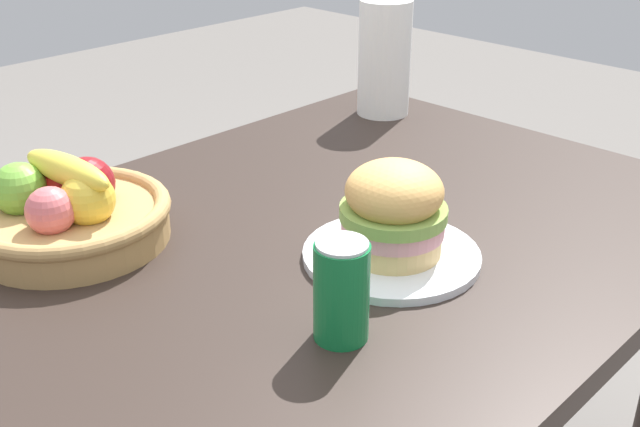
# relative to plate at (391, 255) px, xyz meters

# --- Properties ---
(dining_table) EXTENTS (1.40, 0.90, 0.75)m
(dining_table) POSITION_rel_plate_xyz_m (-0.09, 0.13, -0.11)
(dining_table) COLOR #2D231E
(dining_table) RESTS_ON ground_plane
(plate) EXTENTS (0.25, 0.25, 0.01)m
(plate) POSITION_rel_plate_xyz_m (0.00, 0.00, 0.00)
(plate) COLOR white
(plate) RESTS_ON dining_table
(sandwich) EXTENTS (0.15, 0.15, 0.13)m
(sandwich) POSITION_rel_plate_xyz_m (-0.00, 0.00, 0.07)
(sandwich) COLOR #E5BC75
(sandwich) RESTS_ON plate
(soda_can) EXTENTS (0.07, 0.07, 0.13)m
(soda_can) POSITION_rel_plate_xyz_m (-0.19, -0.08, 0.06)
(soda_can) COLOR #147238
(soda_can) RESTS_ON dining_table
(fruit_basket) EXTENTS (0.29, 0.29, 0.14)m
(fruit_basket) POSITION_rel_plate_xyz_m (-0.28, 0.37, 0.04)
(fruit_basket) COLOR tan
(fruit_basket) RESTS_ON dining_table
(paper_towel_roll) EXTENTS (0.11, 0.11, 0.24)m
(paper_towel_roll) POSITION_rel_plate_xyz_m (0.48, 0.42, 0.11)
(paper_towel_roll) COLOR white
(paper_towel_roll) RESTS_ON dining_table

